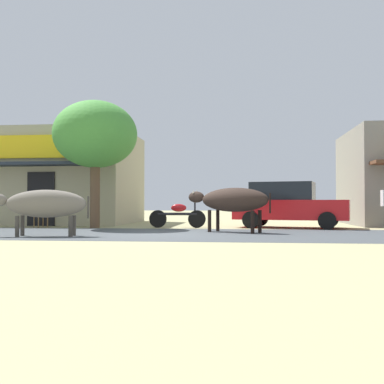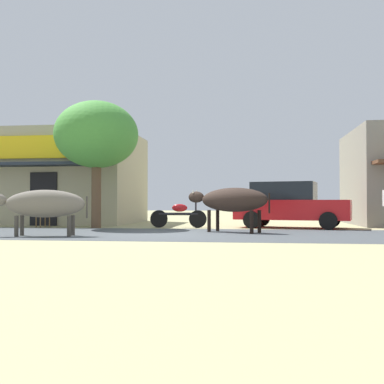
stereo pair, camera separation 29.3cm
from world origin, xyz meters
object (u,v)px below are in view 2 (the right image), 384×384
at_px(roadside_tree, 97,135).
at_px(cow_near_brown, 43,204).
at_px(parked_motorcycle, 179,215).
at_px(parked_hatchback_car, 290,204).
at_px(cow_far_dark, 232,200).
at_px(cafe_chair_near_tree, 44,213).

height_order(roadside_tree, cow_near_brown, roadside_tree).
relative_size(roadside_tree, parked_motorcycle, 2.22).
bearing_deg(roadside_tree, cow_near_brown, -90.80).
bearing_deg(parked_hatchback_car, cow_far_dark, -124.67).
relative_size(parked_hatchback_car, cow_near_brown, 1.56).
height_order(parked_hatchback_car, cafe_chair_near_tree, parked_hatchback_car).
bearing_deg(roadside_tree, parked_motorcycle, 10.04).
bearing_deg(roadside_tree, cow_far_dark, -20.89).
bearing_deg(parked_hatchback_car, roadside_tree, -172.31).
xyz_separation_m(parked_hatchback_car, cow_far_dark, (-1.95, -2.82, 0.14)).
relative_size(parked_motorcycle, cafe_chair_near_tree, 2.23).
relative_size(parked_hatchback_car, parked_motorcycle, 2.07).
bearing_deg(cafe_chair_near_tree, parked_hatchback_car, 5.22).
bearing_deg(cow_near_brown, cow_far_dark, 24.36).
height_order(cow_near_brown, cow_far_dark, cow_far_dark).
distance_m(roadside_tree, parked_hatchback_car, 7.38).
bearing_deg(cow_far_dark, cafe_chair_near_tree, 163.98).
xyz_separation_m(parked_motorcycle, cafe_chair_near_tree, (-4.95, -0.40, 0.04)).
xyz_separation_m(roadside_tree, cafe_chair_near_tree, (-2.03, 0.12, -2.81)).
height_order(parked_hatchback_car, cow_far_dark, parked_hatchback_car).
bearing_deg(roadside_tree, parked_hatchback_car, 7.69).
distance_m(roadside_tree, cow_far_dark, 5.79).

